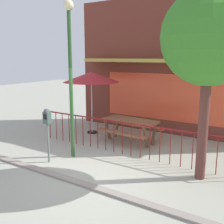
{
  "coord_description": "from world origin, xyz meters",
  "views": [
    {
      "loc": [
        3.64,
        -4.76,
        2.81
      ],
      "look_at": [
        -0.76,
        2.11,
        1.12
      ],
      "focal_mm": 43.06,
      "sensor_mm": 36.0,
      "label": 1
    }
  ],
  "objects_px": {
    "picnic_table_left": "(130,124)",
    "patio_umbrella": "(91,77)",
    "parking_meter_near": "(47,121)",
    "street_tree": "(209,38)",
    "street_lamp": "(70,59)"
  },
  "relations": [
    {
      "from": "picnic_table_left",
      "to": "patio_umbrella",
      "type": "height_order",
      "value": "patio_umbrella"
    },
    {
      "from": "picnic_table_left",
      "to": "patio_umbrella",
      "type": "bearing_deg",
      "value": 173.14
    },
    {
      "from": "picnic_table_left",
      "to": "parking_meter_near",
      "type": "height_order",
      "value": "parking_meter_near"
    },
    {
      "from": "street_tree",
      "to": "patio_umbrella",
      "type": "bearing_deg",
      "value": 158.93
    },
    {
      "from": "parking_meter_near",
      "to": "street_lamp",
      "type": "bearing_deg",
      "value": 69.04
    },
    {
      "from": "picnic_table_left",
      "to": "street_lamp",
      "type": "height_order",
      "value": "street_lamp"
    },
    {
      "from": "patio_umbrella",
      "to": "street_lamp",
      "type": "relative_size",
      "value": 0.54
    },
    {
      "from": "patio_umbrella",
      "to": "parking_meter_near",
      "type": "height_order",
      "value": "patio_umbrella"
    },
    {
      "from": "parking_meter_near",
      "to": "street_lamp",
      "type": "relative_size",
      "value": 0.35
    },
    {
      "from": "parking_meter_near",
      "to": "street_tree",
      "type": "height_order",
      "value": "street_tree"
    },
    {
      "from": "patio_umbrella",
      "to": "street_tree",
      "type": "distance_m",
      "value": 4.87
    },
    {
      "from": "parking_meter_near",
      "to": "street_tree",
      "type": "xyz_separation_m",
      "value": [
        3.71,
        1.21,
        2.05
      ]
    },
    {
      "from": "patio_umbrella",
      "to": "street_lamp",
      "type": "distance_m",
      "value": 2.53
    },
    {
      "from": "picnic_table_left",
      "to": "patio_umbrella",
      "type": "relative_size",
      "value": 0.83
    },
    {
      "from": "patio_umbrella",
      "to": "street_lamp",
      "type": "bearing_deg",
      "value": -66.26
    }
  ]
}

